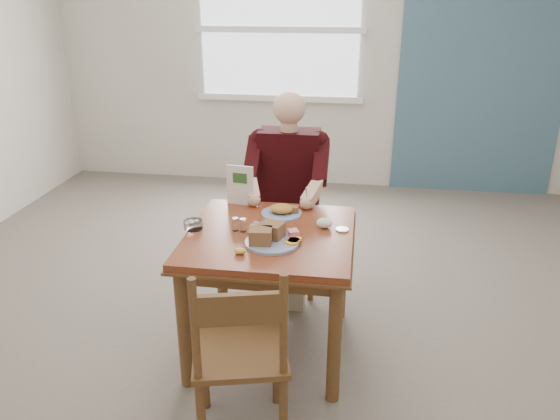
% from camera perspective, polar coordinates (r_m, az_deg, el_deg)
% --- Properties ---
extents(floor, '(6.00, 6.00, 0.00)m').
position_cam_1_polar(floor, '(3.36, -0.97, -14.07)').
color(floor, '#5F594D').
rests_on(floor, ground).
extents(wall_back, '(5.50, 0.00, 5.50)m').
position_cam_1_polar(wall_back, '(5.72, 4.11, 16.27)').
color(wall_back, beige).
rests_on(wall_back, ground).
extents(accent_panel, '(1.60, 0.02, 2.80)m').
position_cam_1_polar(accent_panel, '(5.79, 20.64, 15.05)').
color(accent_panel, '#41667A').
rests_on(accent_panel, ground).
extents(lemon_wedge, '(0.07, 0.05, 0.03)m').
position_cam_1_polar(lemon_wedge, '(2.75, -4.23, -4.30)').
color(lemon_wedge, yellow).
rests_on(lemon_wedge, table).
extents(napkin, '(0.09, 0.08, 0.06)m').
position_cam_1_polar(napkin, '(3.04, 4.66, -1.36)').
color(napkin, white).
rests_on(napkin, table).
extents(metal_dish, '(0.08, 0.08, 0.01)m').
position_cam_1_polar(metal_dish, '(3.03, 6.52, -2.04)').
color(metal_dish, silver).
rests_on(metal_dish, table).
extents(window, '(1.72, 0.04, 1.42)m').
position_cam_1_polar(window, '(5.72, -0.07, 18.34)').
color(window, white).
rests_on(window, wall_back).
extents(table, '(0.92, 0.92, 0.75)m').
position_cam_1_polar(table, '(3.03, -1.04, -4.30)').
color(table, brown).
rests_on(table, ground).
extents(chair_far, '(0.42, 0.42, 0.95)m').
position_cam_1_polar(chair_far, '(3.81, 0.97, -1.15)').
color(chair_far, brown).
rests_on(chair_far, ground).
extents(chair_near, '(0.51, 0.51, 0.95)m').
position_cam_1_polar(chair_near, '(2.52, -4.16, -14.85)').
color(chair_near, brown).
rests_on(chair_near, ground).
extents(diner, '(0.53, 0.56, 1.39)m').
position_cam_1_polar(diner, '(3.61, 0.81, 3.14)').
color(diner, gray).
rests_on(diner, chair_far).
extents(near_plate, '(0.31, 0.30, 0.09)m').
position_cam_1_polar(near_plate, '(2.85, -1.02, -2.82)').
color(near_plate, white).
rests_on(near_plate, table).
extents(far_plate, '(0.25, 0.25, 0.06)m').
position_cam_1_polar(far_plate, '(3.21, 0.24, -0.08)').
color(far_plate, white).
rests_on(far_plate, table).
extents(caddy, '(0.10, 0.10, 0.07)m').
position_cam_1_polar(caddy, '(2.96, -2.33, -2.08)').
color(caddy, white).
rests_on(caddy, table).
extents(shakers, '(0.08, 0.04, 0.08)m').
position_cam_1_polar(shakers, '(2.99, -4.29, -1.53)').
color(shakers, white).
rests_on(shakers, table).
extents(creamer, '(0.12, 0.12, 0.05)m').
position_cam_1_polar(creamer, '(3.06, -9.05, -1.51)').
color(creamer, white).
rests_on(creamer, table).
extents(menu, '(0.17, 0.03, 0.25)m').
position_cam_1_polar(menu, '(3.33, -4.20, 2.62)').
color(menu, white).
rests_on(menu, table).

